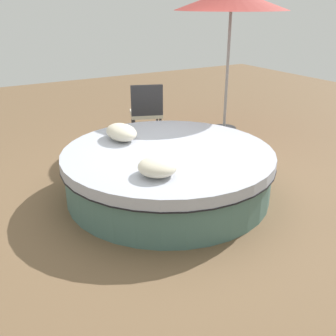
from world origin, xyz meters
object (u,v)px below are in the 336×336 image
(round_bed, at_px, (168,172))
(throw_pillow_0, at_px, (121,132))
(patio_chair, at_px, (146,109))
(patio_umbrella, at_px, (231,1))
(throw_pillow_1, at_px, (157,167))

(round_bed, xyz_separation_m, throw_pillow_0, (-0.65, -0.31, 0.38))
(round_bed, height_order, patio_chair, patio_chair)
(patio_umbrella, bearing_deg, round_bed, -52.77)
(throw_pillow_0, bearing_deg, patio_chair, 141.14)
(round_bed, xyz_separation_m, patio_chair, (-1.92, 0.71, 0.27))
(patio_chair, bearing_deg, throw_pillow_1, -93.74)
(throw_pillow_0, relative_size, patio_chair, 0.54)
(round_bed, bearing_deg, throw_pillow_1, -39.19)
(round_bed, relative_size, patio_umbrella, 1.06)
(throw_pillow_1, bearing_deg, patio_umbrella, 130.07)
(throw_pillow_0, bearing_deg, patio_umbrella, 111.90)
(patio_umbrella, bearing_deg, patio_chair, -100.58)
(round_bed, height_order, patio_umbrella, patio_umbrella)
(round_bed, distance_m, throw_pillow_0, 0.81)
(patio_chair, bearing_deg, throw_pillow_0, -107.39)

